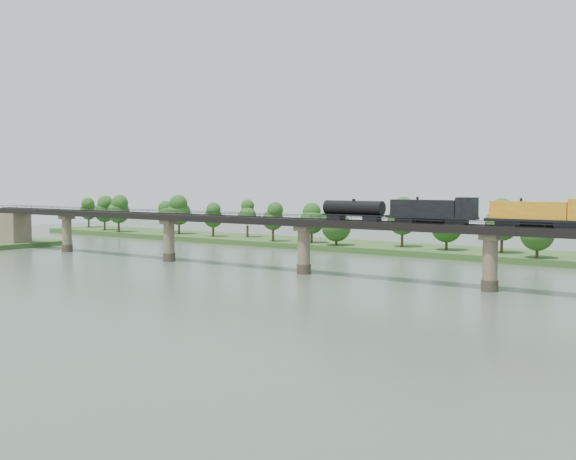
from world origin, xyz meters
The scene contains 6 objects.
ground centered at (0.00, 0.00, 0.00)m, with size 400.00×400.00×0.00m, color #3A4A3A.
far_bank centered at (0.00, 85.00, 0.80)m, with size 300.00×24.00×1.60m, color #2D4E1F.
bridge centered at (0.00, 30.00, 5.46)m, with size 236.00×30.00×11.50m.
bridge_superstructure centered at (0.00, 30.00, 11.79)m, with size 220.00×4.90×0.75m.
far_treeline centered at (-8.21, 80.52, 8.83)m, with size 289.06×17.54×13.60m.
freight_train centered at (41.70, 30.00, 13.83)m, with size 70.93×2.76×4.88m.
Camera 1 is at (86.88, -91.25, 19.01)m, focal length 45.00 mm.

